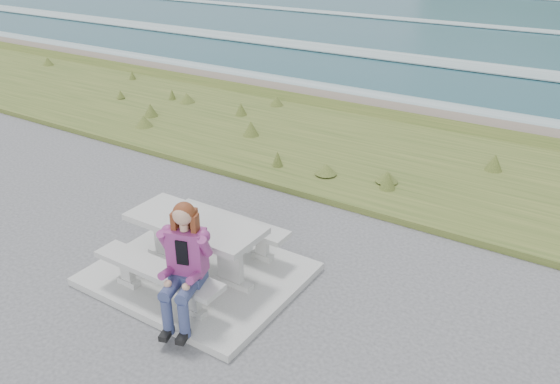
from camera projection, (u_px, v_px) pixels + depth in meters
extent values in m
cube|color=#9B9B96|center=(199.00, 274.00, 7.16)|extent=(2.60, 2.10, 0.10)
cube|color=#9B9B96|center=(168.00, 256.00, 7.39)|extent=(0.62, 0.12, 0.08)
cube|color=#9B9B96|center=(166.00, 237.00, 7.26)|extent=(0.34, 0.09, 0.51)
cube|color=#9B9B96|center=(164.00, 218.00, 7.13)|extent=(0.62, 0.12, 0.08)
cube|color=#9B9B96|center=(231.00, 281.00, 6.86)|extent=(0.62, 0.12, 0.08)
cube|color=#9B9B96|center=(230.00, 262.00, 6.73)|extent=(0.34, 0.09, 0.51)
cube|color=#9B9B96|center=(229.00, 241.00, 6.60)|extent=(0.62, 0.12, 0.08)
cube|color=#9B9B96|center=(195.00, 223.00, 6.83)|extent=(1.80, 0.75, 0.08)
cube|color=#9B9B96|center=(129.00, 281.00, 6.86)|extent=(0.30, 0.12, 0.08)
cube|color=#9B9B96|center=(127.00, 272.00, 6.79)|extent=(0.17, 0.09, 0.22)
cube|color=#9B9B96|center=(126.00, 261.00, 6.73)|extent=(0.30, 0.12, 0.08)
cube|color=#9B9B96|center=(194.00, 311.00, 6.33)|extent=(0.30, 0.12, 0.08)
cube|color=#9B9B96|center=(194.00, 300.00, 6.27)|extent=(0.17, 0.09, 0.22)
cube|color=#9B9B96|center=(193.00, 290.00, 6.20)|extent=(0.30, 0.12, 0.08)
cube|color=#9B9B96|center=(157.00, 270.00, 6.43)|extent=(1.80, 0.35, 0.07)
cube|color=#9B9B96|center=(201.00, 234.00, 7.92)|extent=(0.30, 0.12, 0.08)
cube|color=#9B9B96|center=(201.00, 225.00, 7.85)|extent=(0.17, 0.09, 0.22)
cube|color=#9B9B96|center=(200.00, 216.00, 7.78)|extent=(0.30, 0.12, 0.08)
cube|color=#9B9B96|center=(263.00, 256.00, 7.39)|extent=(0.30, 0.12, 0.08)
cube|color=#9B9B96|center=(262.00, 246.00, 7.33)|extent=(0.17, 0.09, 0.22)
cube|color=#9B9B96|center=(262.00, 237.00, 7.26)|extent=(0.30, 0.12, 0.08)
cube|color=#9B9B96|center=(230.00, 221.00, 7.49)|extent=(1.80, 0.35, 0.07)
cube|color=#364F1D|center=(361.00, 156.00, 10.97)|extent=(160.00, 4.50, 0.22)
cube|color=brown|center=(413.00, 118.00, 13.16)|extent=(160.00, 0.80, 2.20)
cube|color=silver|center=(471.00, 119.00, 18.53)|extent=(220.00, 3.00, 0.06)
cube|color=silver|center=(520.00, 72.00, 24.58)|extent=(220.00, 2.00, 0.06)
cube|color=silver|center=(560.00, 33.00, 33.65)|extent=(220.00, 1.40, 0.06)
cube|color=navy|center=(182.00, 304.00, 6.06)|extent=(0.57, 0.79, 0.57)
cube|color=#8C3175|center=(187.00, 251.00, 6.02)|extent=(0.46, 0.35, 0.53)
sphere|color=tan|center=(183.00, 215.00, 5.80)|extent=(0.23, 0.23, 0.23)
sphere|color=brown|center=(184.00, 213.00, 5.82)|extent=(0.25, 0.25, 0.25)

